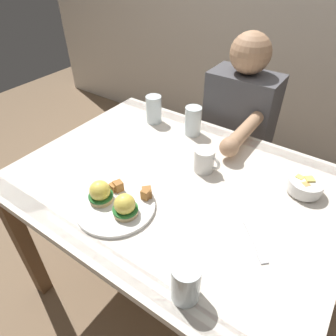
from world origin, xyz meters
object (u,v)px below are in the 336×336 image
eggs_benedict_plate (115,202)px  water_glass_far (154,111)px  coffee_mug (205,160)px  water_glass_extra (186,284)px  diner_person (236,131)px  fork (256,245)px  fruit_bowl (305,186)px  dining_table (175,199)px  water_glass_near (193,122)px

eggs_benedict_plate → water_glass_far: (-0.25, 0.55, 0.03)m
coffee_mug → water_glass_extra: water_glass_extra is taller
diner_person → coffee_mug: bearing=-81.8°
water_glass_extra → diner_person: (-0.29, 0.97, -0.14)m
fork → diner_person: size_ratio=0.11×
coffee_mug → fork: 0.38m
eggs_benedict_plate → water_glass_far: 0.60m
fruit_bowl → water_glass_extra: 0.59m
dining_table → water_glass_near: water_glass_near is taller
water_glass_near → dining_table: bearing=-69.8°
eggs_benedict_plate → water_glass_extra: 0.38m
water_glass_near → water_glass_far: (-0.21, -0.01, -0.00)m
water_glass_far → coffee_mug: bearing=-26.5°
coffee_mug → water_glass_far: size_ratio=0.84×
water_glass_far → diner_person: size_ratio=0.12×
dining_table → water_glass_near: bearing=110.2°
water_glass_near → water_glass_far: size_ratio=1.00×
water_glass_far → water_glass_extra: 0.91m
eggs_benedict_plate → water_glass_near: water_glass_near is taller
fork → water_glass_extra: (-0.09, -0.25, 0.05)m
fork → water_glass_extra: water_glass_extra is taller
fork → water_glass_near: 0.65m
fruit_bowl → diner_person: (-0.43, 0.40, -0.12)m
eggs_benedict_plate → water_glass_near: 0.56m
dining_table → fork: fork is taller
fork → water_glass_far: 0.82m
dining_table → eggs_benedict_plate: 0.29m
eggs_benedict_plate → water_glass_far: bearing=114.2°
water_glass_extra → diner_person: diner_person is taller
dining_table → water_glass_extra: size_ratio=10.04×
fruit_bowl → water_glass_far: size_ratio=0.90×
eggs_benedict_plate → coffee_mug: size_ratio=2.42×
water_glass_near → fruit_bowl: bearing=-12.2°
dining_table → diner_person: 0.60m
eggs_benedict_plate → diner_person: (0.07, 0.84, -0.12)m
dining_table → water_glass_near: size_ratio=9.02×
dining_table → water_glass_extra: 0.49m
coffee_mug → water_glass_near: size_ratio=0.84×
coffee_mug → fork: coffee_mug is taller
eggs_benedict_plate → diner_person: 0.85m
water_glass_far → water_glass_near: bearing=3.2°
fork → diner_person: (-0.38, 0.72, -0.09)m
coffee_mug → water_glass_far: bearing=153.5°
fruit_bowl → coffee_mug: size_ratio=1.08×
dining_table → water_glass_far: (-0.33, 0.31, 0.16)m
water_glass_near → diner_person: bearing=69.4°
eggs_benedict_plate → fruit_bowl: bearing=41.4°
coffee_mug → diner_person: diner_person is taller
water_glass_far → diner_person: (0.32, 0.29, -0.15)m
fruit_bowl → dining_table: bearing=-154.1°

